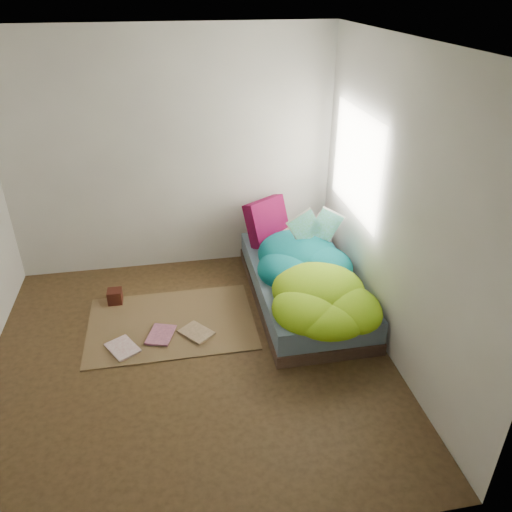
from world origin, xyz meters
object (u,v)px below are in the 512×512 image
Objects in this scene: pillow_magenta at (267,221)px; floor_book_b at (149,334)px; bed at (303,286)px; open_book at (316,217)px; floor_book_a at (111,353)px; wooden_box at (115,296)px.

pillow_magenta is 1.81m from floor_book_b.
bed is 4.08× the size of pillow_magenta.
floor_book_b is (-1.76, -0.57, -0.80)m from open_book.
floor_book_a is at bearing -128.31° from floor_book_b.
bed is 6.59× the size of floor_book_a.
pillow_magenta is 0.69m from open_book.
pillow_magenta is 1.60× the size of floor_book_b.
pillow_magenta is at bearing 14.98° from wooden_box.
pillow_magenta reaches higher than floor_book_a.
floor_book_b reaches higher than floor_book_a.
pillow_magenta is 2.19m from floor_book_a.
wooden_box is 0.84m from floor_book_a.
floor_book_b is (0.34, -0.62, -0.06)m from wooden_box.
bed is 1.62m from floor_book_b.
wooden_box is 0.71m from floor_book_b.
bed is at bearing -8.52° from wooden_box.
floor_book_a is 0.99× the size of floor_book_b.
floor_book_a is at bearing -89.28° from wooden_box.
pillow_magenta is at bearing 107.58° from bed.
floor_book_a is at bearing -162.37° from open_book.
open_book reaches higher than floor_book_a.
bed is 13.98× the size of wooden_box.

